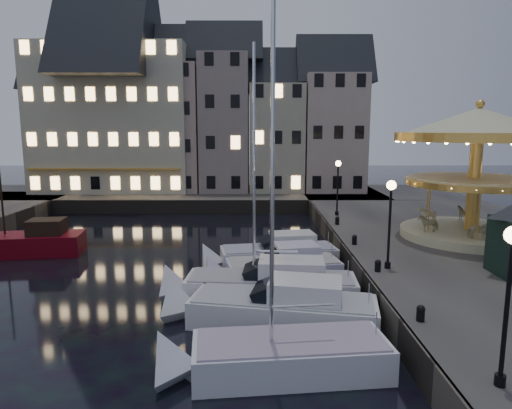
{
  "coord_description": "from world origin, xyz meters",
  "views": [
    {
      "loc": [
        0.93,
        -19.74,
        7.78
      ],
      "look_at": [
        1.0,
        8.0,
        3.2
      ],
      "focal_mm": 32.0,
      "sensor_mm": 36.0,
      "label": 1
    }
  ],
  "objects_px": {
    "bollard_c": "(354,239)",
    "red_fishing_boat": "(26,244)",
    "bollard_a": "(421,312)",
    "motorboat_b": "(273,309)",
    "bollard_d": "(337,220)",
    "motorboat_d": "(275,270)",
    "streetlamp_a": "(509,284)",
    "carousel": "(477,148)",
    "motorboat_e": "(271,256)",
    "streetlamp_b": "(390,212)",
    "bollard_b": "(378,265)",
    "motorboat_c": "(262,286)",
    "streetlamp_c": "(338,180)",
    "motorboat_a": "(273,358)"
  },
  "relations": [
    {
      "from": "bollard_c",
      "to": "red_fishing_boat",
      "type": "height_order",
      "value": "red_fishing_boat"
    },
    {
      "from": "bollard_a",
      "to": "motorboat_b",
      "type": "relative_size",
      "value": 0.07
    },
    {
      "from": "motorboat_b",
      "to": "red_fishing_boat",
      "type": "distance_m",
      "value": 18.33
    },
    {
      "from": "bollard_d",
      "to": "motorboat_d",
      "type": "height_order",
      "value": "motorboat_d"
    },
    {
      "from": "streetlamp_a",
      "to": "bollard_d",
      "type": "bearing_deg",
      "value": 91.72
    },
    {
      "from": "streetlamp_a",
      "to": "carousel",
      "type": "xyz_separation_m",
      "value": [
        6.78,
        16.16,
        2.68
      ]
    },
    {
      "from": "motorboat_e",
      "to": "red_fishing_boat",
      "type": "relative_size",
      "value": 1.03
    },
    {
      "from": "motorboat_e",
      "to": "red_fishing_boat",
      "type": "xyz_separation_m",
      "value": [
        -15.32,
        2.61,
        0.05
      ]
    },
    {
      "from": "streetlamp_b",
      "to": "bollard_b",
      "type": "relative_size",
      "value": 7.32
    },
    {
      "from": "streetlamp_b",
      "to": "motorboat_d",
      "type": "xyz_separation_m",
      "value": [
        -5.21,
        1.83,
        -3.38
      ]
    },
    {
      "from": "motorboat_c",
      "to": "motorboat_d",
      "type": "distance_m",
      "value": 2.6
    },
    {
      "from": "bollard_b",
      "to": "red_fishing_boat",
      "type": "xyz_separation_m",
      "value": [
        -20.05,
        7.56,
        -0.91
      ]
    },
    {
      "from": "streetlamp_b",
      "to": "bollard_c",
      "type": "relative_size",
      "value": 7.32
    },
    {
      "from": "bollard_c",
      "to": "motorboat_e",
      "type": "bearing_deg",
      "value": -179.39
    },
    {
      "from": "bollard_a",
      "to": "motorboat_e",
      "type": "xyz_separation_m",
      "value": [
        -4.72,
        10.45,
        -0.96
      ]
    },
    {
      "from": "carousel",
      "to": "streetlamp_a",
      "type": "bearing_deg",
      "value": -112.78
    },
    {
      "from": "bollard_a",
      "to": "carousel",
      "type": "xyz_separation_m",
      "value": [
        7.38,
        12.16,
        5.09
      ]
    },
    {
      "from": "streetlamp_a",
      "to": "bollard_c",
      "type": "distance_m",
      "value": 14.71
    },
    {
      "from": "streetlamp_c",
      "to": "carousel",
      "type": "bearing_deg",
      "value": -47.27
    },
    {
      "from": "streetlamp_a",
      "to": "motorboat_e",
      "type": "xyz_separation_m",
      "value": [
        -5.32,
        14.45,
        -3.38
      ]
    },
    {
      "from": "bollard_d",
      "to": "motorboat_d",
      "type": "xyz_separation_m",
      "value": [
        -4.61,
        -8.17,
        -0.97
      ]
    },
    {
      "from": "motorboat_c",
      "to": "motorboat_e",
      "type": "height_order",
      "value": "motorboat_c"
    },
    {
      "from": "motorboat_e",
      "to": "bollard_d",
      "type": "bearing_deg",
      "value": 49.61
    },
    {
      "from": "motorboat_b",
      "to": "red_fishing_boat",
      "type": "xyz_separation_m",
      "value": [
        -15.1,
        10.39,
        0.05
      ]
    },
    {
      "from": "red_fishing_boat",
      "to": "streetlamp_a",
      "type": "bearing_deg",
      "value": -39.57
    },
    {
      "from": "bollard_c",
      "to": "motorboat_c",
      "type": "xyz_separation_m",
      "value": [
        -5.34,
        -5.16,
        -0.92
      ]
    },
    {
      "from": "bollard_b",
      "to": "motorboat_e",
      "type": "xyz_separation_m",
      "value": [
        -4.72,
        4.95,
        -0.96
      ]
    },
    {
      "from": "motorboat_d",
      "to": "streetlamp_b",
      "type": "bearing_deg",
      "value": -19.38
    },
    {
      "from": "streetlamp_b",
      "to": "motorboat_c",
      "type": "height_order",
      "value": "motorboat_c"
    },
    {
      "from": "bollard_c",
      "to": "streetlamp_a",
      "type": "bearing_deg",
      "value": -87.63
    },
    {
      "from": "bollard_b",
      "to": "motorboat_c",
      "type": "xyz_separation_m",
      "value": [
        -5.34,
        -0.16,
        -0.92
      ]
    },
    {
      "from": "motorboat_e",
      "to": "red_fishing_boat",
      "type": "height_order",
      "value": "red_fishing_boat"
    },
    {
      "from": "streetlamp_b",
      "to": "bollard_d",
      "type": "relative_size",
      "value": 7.32
    },
    {
      "from": "motorboat_b",
      "to": "motorboat_e",
      "type": "distance_m",
      "value": 7.79
    },
    {
      "from": "motorboat_c",
      "to": "bollard_d",
      "type": "bearing_deg",
      "value": 63.41
    },
    {
      "from": "streetlamp_a",
      "to": "motorboat_d",
      "type": "height_order",
      "value": "streetlamp_a"
    },
    {
      "from": "streetlamp_c",
      "to": "red_fishing_boat",
      "type": "relative_size",
      "value": 0.56
    },
    {
      "from": "motorboat_a",
      "to": "bollard_d",
      "type": "bearing_deg",
      "value": 73.43
    },
    {
      "from": "streetlamp_a",
      "to": "bollard_b",
      "type": "height_order",
      "value": "streetlamp_a"
    },
    {
      "from": "streetlamp_a",
      "to": "bollard_d",
      "type": "xyz_separation_m",
      "value": [
        -0.6,
        20.0,
        -2.41
      ]
    },
    {
      "from": "motorboat_e",
      "to": "motorboat_a",
      "type": "bearing_deg",
      "value": -91.86
    },
    {
      "from": "streetlamp_b",
      "to": "motorboat_d",
      "type": "relative_size",
      "value": 0.6
    },
    {
      "from": "bollard_b",
      "to": "motorboat_c",
      "type": "relative_size",
      "value": 0.05
    },
    {
      "from": "streetlamp_c",
      "to": "bollard_a",
      "type": "distance_m",
      "value": 19.66
    },
    {
      "from": "streetlamp_b",
      "to": "bollard_a",
      "type": "distance_m",
      "value": 6.5
    },
    {
      "from": "bollard_d",
      "to": "motorboat_c",
      "type": "distance_m",
      "value": 11.96
    },
    {
      "from": "motorboat_e",
      "to": "carousel",
      "type": "distance_m",
      "value": 13.64
    },
    {
      "from": "bollard_d",
      "to": "motorboat_c",
      "type": "xyz_separation_m",
      "value": [
        -5.34,
        -10.66,
        -0.92
      ]
    },
    {
      "from": "bollard_b",
      "to": "motorboat_a",
      "type": "relative_size",
      "value": 0.05
    },
    {
      "from": "streetlamp_b",
      "to": "bollard_d",
      "type": "distance_m",
      "value": 10.3
    }
  ]
}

